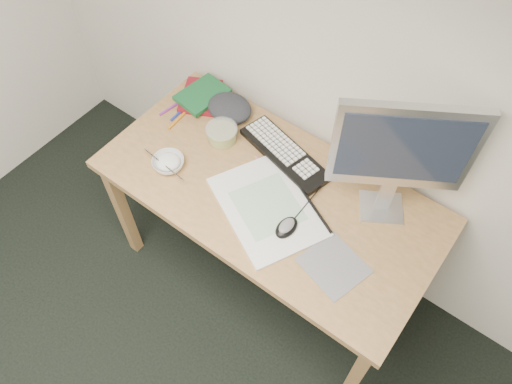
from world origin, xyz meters
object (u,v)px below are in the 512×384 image
sketchpad (268,207)px  desk (269,201)px  rice_bowl (168,163)px  keyboard (285,154)px  monitor (402,151)px

sketchpad → desk: bearing=148.3°
desk → sketchpad: bearing=-58.0°
rice_bowl → keyboard: bearing=43.4°
desk → monitor: monitor is taller
sketchpad → rice_bowl: size_ratio=3.42×
sketchpad → keyboard: size_ratio=1.04×
desk → keyboard: bearing=105.6°
keyboard → rice_bowl: (-0.35, -0.33, 0.01)m
sketchpad → keyboard: (-0.10, 0.25, 0.01)m
keyboard → rice_bowl: bearing=-122.4°
sketchpad → monitor: monitor is taller
desk → rice_bowl: (-0.40, -0.15, 0.10)m
sketchpad → rice_bowl: rice_bowl is taller
keyboard → rice_bowl: size_ratio=3.29×
desk → keyboard: size_ratio=3.19×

